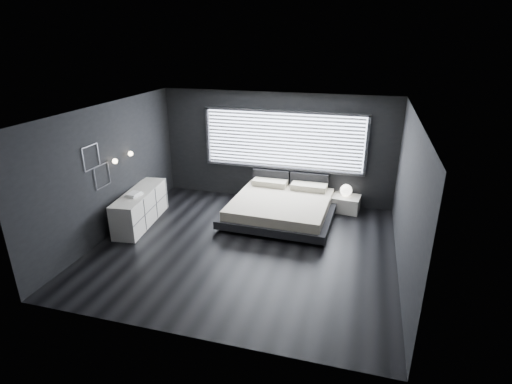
# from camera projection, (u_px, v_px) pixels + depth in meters

# --- Properties ---
(room) EXTENTS (6.04, 6.00, 2.80)m
(room) POSITION_uv_depth(u_px,v_px,m) (244.00, 183.00, 7.74)
(room) COLOR black
(room) RESTS_ON ground
(window) EXTENTS (4.14, 0.09, 1.52)m
(window) POSITION_uv_depth(u_px,v_px,m) (283.00, 141.00, 10.03)
(window) COLOR white
(window) RESTS_ON ground
(headboard) EXTENTS (1.96, 0.16, 0.52)m
(headboard) POSITION_uv_depth(u_px,v_px,m) (290.00, 181.00, 10.31)
(headboard) COLOR black
(headboard) RESTS_ON ground
(sconce_near) EXTENTS (0.18, 0.11, 0.11)m
(sconce_near) POSITION_uv_depth(u_px,v_px,m) (115.00, 161.00, 8.44)
(sconce_near) COLOR silver
(sconce_near) RESTS_ON ground
(sconce_far) EXTENTS (0.18, 0.11, 0.11)m
(sconce_far) POSITION_uv_depth(u_px,v_px,m) (130.00, 154.00, 8.97)
(sconce_far) COLOR silver
(sconce_far) RESTS_ON ground
(wall_art_upper) EXTENTS (0.01, 0.48, 0.48)m
(wall_art_upper) POSITION_uv_depth(u_px,v_px,m) (91.00, 157.00, 7.83)
(wall_art_upper) COLOR #47474C
(wall_art_upper) RESTS_ON ground
(wall_art_lower) EXTENTS (0.01, 0.48, 0.48)m
(wall_art_lower) POSITION_uv_depth(u_px,v_px,m) (102.00, 176.00, 8.23)
(wall_art_lower) COLOR #47474C
(wall_art_lower) RESTS_ON ground
(bed) EXTENTS (2.55, 2.44, 0.64)m
(bed) POSITION_uv_depth(u_px,v_px,m) (281.00, 206.00, 9.47)
(bed) COLOR black
(bed) RESTS_ON ground
(nightstand) EXTENTS (0.71, 0.62, 0.38)m
(nightstand) POSITION_uv_depth(u_px,v_px,m) (346.00, 204.00, 9.89)
(nightstand) COLOR silver
(nightstand) RESTS_ON ground
(orb_lamp) EXTENTS (0.29, 0.29, 0.29)m
(orb_lamp) POSITION_uv_depth(u_px,v_px,m) (346.00, 190.00, 9.81)
(orb_lamp) COLOR white
(orb_lamp) RESTS_ON nightstand
(dresser) EXTENTS (0.77, 1.99, 0.78)m
(dresser) POSITION_uv_depth(u_px,v_px,m) (141.00, 207.00, 9.18)
(dresser) COLOR silver
(dresser) RESTS_ON ground
(book_stack) EXTENTS (0.31, 0.37, 0.07)m
(book_stack) POSITION_uv_depth(u_px,v_px,m) (134.00, 194.00, 8.81)
(book_stack) COLOR white
(book_stack) RESTS_ON dresser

